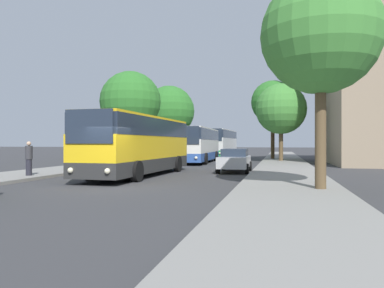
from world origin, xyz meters
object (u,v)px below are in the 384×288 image
(parked_car_right_near, at_px, (235,160))
(tree_right_mid, at_px, (281,109))
(tree_right_near, at_px, (273,102))
(tree_left_far, at_px, (169,111))
(bus_rear, at_px, (221,143))
(bus_front, at_px, (139,144))
(bus_middle, at_px, (198,144))
(tree_right_far, at_px, (321,35))
(tree_left_near, at_px, (130,102))
(pedestrian_waiting_near, at_px, (29,158))

(parked_car_right_near, relative_size, tree_right_mid, 0.58)
(parked_car_right_near, xyz_separation_m, tree_right_mid, (2.87, 13.29, 4.32))
(tree_right_near, bearing_deg, tree_left_far, 154.84)
(bus_rear, distance_m, tree_right_mid, 14.22)
(tree_right_near, relative_size, tree_right_mid, 1.14)
(bus_front, height_order, tree_right_near, tree_right_near)
(parked_car_right_near, xyz_separation_m, tree_right_near, (2.02, 17.71, 5.45))
(bus_front, distance_m, bus_middle, 14.52)
(tree_right_mid, distance_m, tree_right_far, 22.37)
(bus_front, bearing_deg, parked_car_right_near, 39.40)
(tree_left_near, height_order, tree_right_near, tree_left_near)
(bus_middle, xyz_separation_m, bus_rear, (0.02, 14.16, 0.17))
(tree_left_near, bearing_deg, tree_right_mid, 7.95)
(parked_car_right_near, bearing_deg, tree_left_far, -65.01)
(bus_front, distance_m, bus_rear, 28.68)
(parked_car_right_near, relative_size, pedestrian_waiting_near, 2.41)
(bus_front, relative_size, parked_car_right_near, 2.58)
(bus_middle, distance_m, tree_right_far, 22.06)
(pedestrian_waiting_near, bearing_deg, bus_rear, 62.42)
(bus_middle, bearing_deg, parked_car_right_near, -68.40)
(bus_middle, bearing_deg, tree_left_near, 173.88)
(bus_rear, bearing_deg, tree_right_mid, -55.44)
(bus_front, relative_size, bus_middle, 0.97)
(tree_left_far, relative_size, tree_right_far, 1.18)
(bus_front, xyz_separation_m, tree_right_near, (6.91, 21.47, 4.47))
(tree_right_mid, bearing_deg, bus_middle, -161.46)
(bus_middle, distance_m, tree_right_mid, 8.66)
(parked_car_right_near, distance_m, tree_left_far, 27.17)
(bus_rear, relative_size, parked_car_right_near, 2.70)
(bus_rear, bearing_deg, pedestrian_waiting_near, -97.73)
(bus_middle, relative_size, parked_car_right_near, 2.68)
(bus_rear, xyz_separation_m, parked_car_right_near, (4.67, -24.91, -1.12))
(bus_rear, height_order, parked_car_right_near, bus_rear)
(pedestrian_waiting_near, height_order, tree_right_far, tree_right_far)
(bus_front, xyz_separation_m, pedestrian_waiting_near, (-4.94, -2.83, -0.71))
(bus_front, xyz_separation_m, bus_middle, (0.20, 14.52, -0.04))
(bus_front, distance_m, tree_left_far, 28.90)
(tree_right_mid, xyz_separation_m, tree_right_far, (1.32, -22.32, 0.69))
(bus_front, height_order, tree_left_far, tree_left_far)
(bus_middle, relative_size, tree_left_near, 1.29)
(bus_middle, height_order, bus_rear, bus_rear)
(bus_front, bearing_deg, bus_middle, 91.02)
(tree_left_far, relative_size, tree_right_near, 1.10)
(bus_middle, bearing_deg, tree_left_far, 115.11)
(bus_middle, bearing_deg, bus_front, -92.73)
(pedestrian_waiting_near, distance_m, tree_right_near, 27.53)
(pedestrian_waiting_near, xyz_separation_m, tree_right_near, (11.85, 24.30, 5.18))
(bus_middle, bearing_deg, tree_right_far, -67.77)
(bus_front, xyz_separation_m, tree_right_mid, (7.76, 17.05, 3.33))
(bus_middle, relative_size, bus_rear, 0.99)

